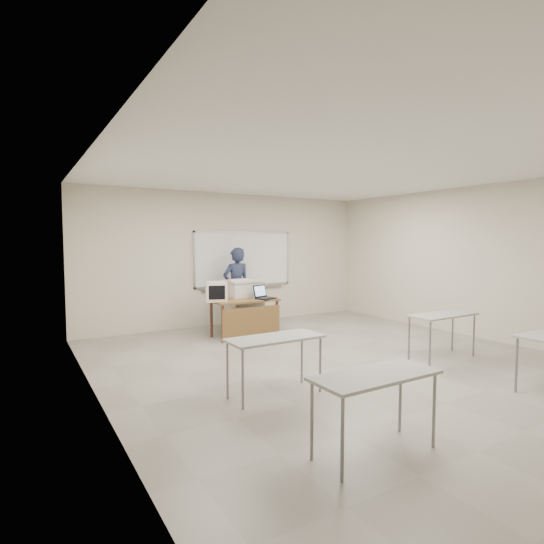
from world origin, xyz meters
TOP-DOWN VIEW (x-y plane):
  - floor at (0.00, 0.00)m, footprint 7.00×8.00m
  - whiteboard at (0.30, 3.97)m, footprint 2.48×0.10m
  - student_desks at (-0.00, -1.35)m, footprint 4.40×2.20m
  - instructor_desk at (-0.40, 2.49)m, footprint 1.32×0.66m
  - podium at (-0.20, 3.02)m, footprint 0.78×0.57m
  - crt_monitor at (-0.95, 2.73)m, footprint 0.41×0.46m
  - laptop at (0.00, 2.48)m, footprint 0.37×0.34m
  - mouse at (-0.20, 2.53)m, footprint 0.10×0.08m
  - keyboard at (-0.35, 2.98)m, footprint 0.49×0.24m
  - presenter at (-0.09, 3.59)m, footprint 0.67×0.45m

SIDE VIEW (x-z plane):
  - floor at x=0.00m, z-range -0.01..0.00m
  - instructor_desk at x=-0.40m, z-range 0.15..0.90m
  - podium at x=-0.20m, z-range 0.00..1.10m
  - student_desks at x=0.00m, z-range 0.31..1.04m
  - mouse at x=-0.20m, z-range 0.75..0.78m
  - laptop at x=0.00m, z-range 0.67..0.95m
  - presenter at x=-0.09m, z-range 0.00..1.77m
  - crt_monitor at x=-0.95m, z-range 0.74..1.13m
  - keyboard at x=-0.35m, z-range 1.10..1.12m
  - whiteboard at x=0.30m, z-range 0.83..2.14m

